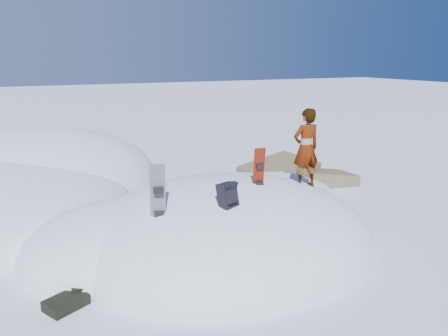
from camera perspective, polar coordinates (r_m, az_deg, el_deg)
name	(u,v)px	position (r m, az deg, el deg)	size (l,w,h in m)	color
ground	(226,244)	(10.12, 0.24, -9.90)	(120.00, 120.00, 0.00)	white
snow_mound	(215,242)	(10.25, -1.23, -9.58)	(8.00, 6.00, 3.00)	white
rock_outcrop	(288,188)	(14.33, 8.33, -2.59)	(4.68, 4.41, 1.68)	olive
snowboard_red	(259,177)	(9.52, 4.54, -1.18)	(0.27, 0.21, 1.34)	#B02609
snowboard_dark	(158,204)	(8.42, -8.59, -4.73)	(0.37, 0.35, 1.57)	black
backpack	(228,195)	(8.41, 0.53, -3.55)	(0.43, 0.48, 0.56)	black
gear_pile	(69,300)	(8.25, -19.62, -15.96)	(0.90, 0.71, 0.23)	black
person	(306,148)	(10.38, 10.66, 2.56)	(0.68, 0.45, 1.88)	slate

